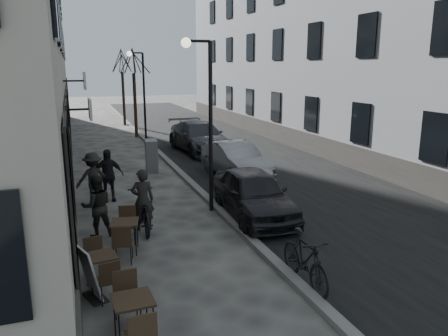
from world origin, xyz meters
TOP-DOWN VIEW (x-y plane):
  - ground at (0.00, 0.00)m, footprint 120.00×120.00m
  - road at (3.85, 16.00)m, footprint 7.30×60.00m
  - kerb at (0.20, 16.00)m, footprint 0.25×60.00m
  - streetlamp_near at (-0.17, 6.00)m, footprint 0.90×0.28m
  - streetlamp_far at (-0.17, 18.00)m, footprint 0.90×0.28m
  - tree_near at (-0.10, 21.00)m, footprint 2.40×2.40m
  - tree_far at (-0.10, 27.00)m, footprint 2.40×2.40m
  - bistro_set_a at (-3.15, 0.16)m, footprint 0.66×1.55m
  - bistro_set_b at (-3.51, 2.11)m, footprint 0.67×1.47m
  - bistro_set_c at (-2.85, 3.74)m, footprint 0.75×1.60m
  - sign_board at (-3.73, 1.77)m, footprint 0.54×0.67m
  - utility_cabinet at (-0.80, 11.72)m, footprint 0.58×0.93m
  - bicycle at (-2.21, 5.07)m, footprint 0.74×1.97m
  - cyclist_rider at (-2.21, 5.07)m, footprint 0.62×0.42m
  - pedestrian_near at (-3.40, 5.00)m, footprint 0.84×0.67m
  - pedestrian_mid at (-3.33, 7.98)m, footprint 1.13×0.72m
  - pedestrian_far at (-2.88, 8.03)m, footprint 1.04×0.47m
  - car_near at (1.00, 5.07)m, footprint 1.90×4.20m
  - car_mid at (2.19, 9.70)m, footprint 1.73×4.25m
  - car_far at (2.30, 15.21)m, footprint 2.51×5.39m
  - moped at (0.35, 0.91)m, footprint 0.54×1.84m

SIDE VIEW (x-z plane):
  - ground at x=0.00m, z-range 0.00..0.00m
  - road at x=3.85m, z-range 0.00..0.00m
  - kerb at x=0.20m, z-range 0.00..0.12m
  - sign_board at x=-3.73m, z-range -0.10..0.95m
  - bistro_set_b at x=-3.51m, z-range 0.01..0.86m
  - bistro_set_a at x=-3.15m, z-range 0.01..0.92m
  - bistro_set_c at x=-2.85m, z-range 0.01..0.93m
  - bicycle at x=-2.21m, z-range 0.00..1.03m
  - moped at x=0.35m, z-range 0.00..1.10m
  - utility_cabinet at x=-0.80m, z-range 0.00..1.32m
  - car_mid at x=2.19m, z-range 0.00..1.37m
  - car_near at x=1.00m, z-range 0.00..1.40m
  - car_far at x=2.30m, z-range 0.00..1.52m
  - pedestrian_near at x=-3.40m, z-range 0.00..1.64m
  - pedestrian_mid at x=-3.33m, z-range 0.00..1.65m
  - cyclist_rider at x=-2.21m, z-range 0.00..1.68m
  - pedestrian_far at x=-2.88m, z-range 0.00..1.73m
  - streetlamp_near at x=-0.17m, z-range 0.62..5.71m
  - streetlamp_far at x=-0.17m, z-range 0.62..5.71m
  - tree_near at x=-0.10m, z-range 1.81..7.51m
  - tree_far at x=-0.10m, z-range 1.81..7.51m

